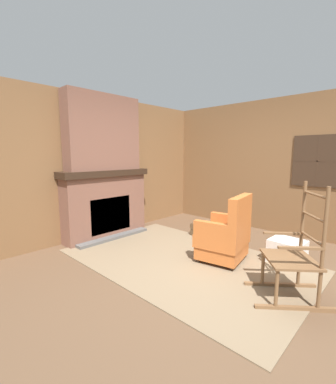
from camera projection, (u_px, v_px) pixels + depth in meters
The scene contains 12 objects.
ground_plane at pixel (207, 274), 3.27m from camera, with size 14.00×14.00×0.00m, color brown.
wood_panel_wall_left at pixel (98, 167), 4.75m from camera, with size 0.06×5.44×2.57m.
wood_panel_wall_back at pixel (283, 167), 4.84m from camera, with size 5.44×0.09×2.57m.
fireplace_hearth at pixel (106, 204), 4.70m from camera, with size 0.55×1.68×1.23m.
chimney_breast at pixel (103, 133), 4.52m from camera, with size 0.30×1.39×1.31m.
area_rug at pixel (183, 260), 3.70m from camera, with size 3.36×2.13×0.01m.
armchair at pixel (225, 237), 3.63m from camera, with size 0.72×0.76×0.96m.
rocking_chair at pixel (294, 260), 2.67m from camera, with size 0.93×0.89×1.23m.
firewood_stack at pixel (206, 229), 4.80m from camera, with size 0.45×0.46×0.25m.
laundry_basket at pixel (287, 251), 3.59m from camera, with size 0.46×0.41×0.33m.
oil_lamp_vase at pixel (92, 166), 4.47m from camera, with size 0.10×0.10×0.23m.
storage_case at pixel (122, 165), 4.93m from camera, with size 0.16×0.24×0.15m.
Camera 1 is at (1.76, -2.58, 1.52)m, focal length 24.00 mm.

